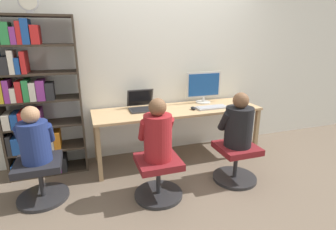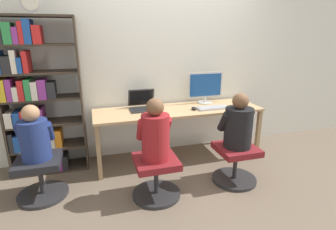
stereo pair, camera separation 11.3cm
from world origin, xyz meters
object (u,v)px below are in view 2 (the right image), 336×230
laptop (143,105)px  keyboard (213,108)px  person_at_laptop (155,133)px  person_at_monitor (238,124)px  office_chair_side (41,175)px  office_chair_right (156,175)px  bookshelf (35,103)px  desktop_monitor (205,87)px  desk_clock (30,2)px  person_near_shelf (34,136)px  office_chair_left (235,162)px

laptop → keyboard: laptop is taller
laptop → person_at_laptop: bearing=-93.5°
keyboard → person_at_monitor: bearing=-89.3°
keyboard → office_chair_side: keyboard is taller
office_chair_right → bookshelf: bearing=142.9°
office_chair_right → person_at_laptop: 0.47m
bookshelf → desktop_monitor: bearing=1.4°
desk_clock → person_near_shelf: 1.40m
desktop_monitor → office_chair_left: 1.19m
desktop_monitor → person_at_monitor: bearing=-91.1°
laptop → person_at_monitor: size_ratio=0.56×
laptop → bookshelf: bearing=179.1°
desktop_monitor → keyboard: desktop_monitor is taller
office_chair_left → person_near_shelf: bearing=171.6°
person_at_laptop → bookshelf: 1.56m
desk_clock → office_chair_side: 1.82m
person_at_monitor → person_at_laptop: person_at_laptop is taller
laptop → person_near_shelf: 1.35m
laptop → office_chair_right: (-0.06, -0.92, -0.53)m
laptop → office_chair_right: 1.06m
desktop_monitor → desk_clock: size_ratio=2.40×
bookshelf → desk_clock: bearing=-34.1°
desk_clock → person_at_monitor: bearing=-21.5°
office_chair_left → person_at_laptop: 1.07m
laptop → office_chair_side: (-1.23, -0.57, -0.53)m
laptop → office_chair_side: bearing=-155.0°
office_chair_right → desk_clock: size_ratio=2.36×
desktop_monitor → person_near_shelf: (-2.15, -0.64, -0.26)m
person_at_monitor → bookshelf: bearing=157.8°
person_at_laptop → office_chair_side: bearing=163.9°
keyboard → bookshelf: size_ratio=0.22×
person_near_shelf → office_chair_side: bearing=-90.0°
desktop_monitor → bookshelf: size_ratio=0.28×
laptop → keyboard: bearing=-15.1°
office_chair_right → office_chair_left: bearing=1.9°
desktop_monitor → person_at_monitor: desktop_monitor is taller
office_chair_right → person_at_monitor: size_ratio=0.83×
office_chair_left → person_at_laptop: person_at_laptop is taller
office_chair_left → person_at_laptop: bearing=-178.4°
office_chair_left → person_at_laptop: size_ratio=0.81×
person_at_monitor → desk_clock: size_ratio=2.84×
keyboard → office_chair_left: bearing=-89.3°
laptop → desk_clock: bearing=-177.0°
person_at_monitor → office_chair_side: 2.20m
desktop_monitor → office_chair_side: (-2.15, -0.65, -0.70)m
office_chair_right → office_chair_side: 1.22m
office_chair_left → desk_clock: size_ratio=2.36×
keyboard → person_at_laptop: size_ratio=0.66×
desk_clock → bookshelf: bearing=145.9°
laptop → keyboard: size_ratio=0.83×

